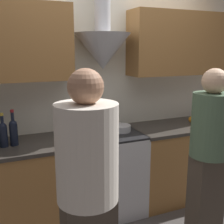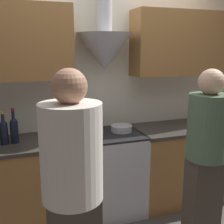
{
  "view_description": "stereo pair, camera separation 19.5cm",
  "coord_description": "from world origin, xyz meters",
  "px_view_note": "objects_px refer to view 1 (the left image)",
  "views": [
    {
      "loc": [
        -1.06,
        -2.25,
        1.74
      ],
      "look_at": [
        0.0,
        0.23,
        1.13
      ],
      "focal_mm": 45.0,
      "sensor_mm": 36.0,
      "label": 1
    },
    {
      "loc": [
        -0.88,
        -2.32,
        1.74
      ],
      "look_at": [
        0.0,
        0.23,
        1.13
      ],
      "focal_mm": 45.0,
      "sensor_mm": 36.0,
      "label": 2
    }
  ],
  "objects_px": {
    "saucepan": "(215,116)",
    "person_foreground_left": "(88,197)",
    "wine_bottle_5": "(14,131)",
    "orange_fruit": "(192,120)",
    "wine_bottle_4": "(3,133)",
    "stock_pot": "(93,127)",
    "mixing_bowl": "(120,128)",
    "stove_range": "(108,172)",
    "person_foreground_right": "(209,157)"
  },
  "relations": [
    {
      "from": "wine_bottle_5",
      "to": "orange_fruit",
      "type": "distance_m",
      "value": 2.02
    },
    {
      "from": "wine_bottle_4",
      "to": "person_foreground_left",
      "type": "bearing_deg",
      "value": -71.02
    },
    {
      "from": "stock_pot",
      "to": "mixing_bowl",
      "type": "distance_m",
      "value": 0.31
    },
    {
      "from": "saucepan",
      "to": "person_foreground_right",
      "type": "relative_size",
      "value": 0.11
    },
    {
      "from": "stove_range",
      "to": "wine_bottle_5",
      "type": "distance_m",
      "value": 1.09
    },
    {
      "from": "stock_pot",
      "to": "orange_fruit",
      "type": "xyz_separation_m",
      "value": [
        1.24,
        -0.02,
        -0.04
      ]
    },
    {
      "from": "wine_bottle_5",
      "to": "stock_pot",
      "type": "bearing_deg",
      "value": 3.16
    },
    {
      "from": "stock_pot",
      "to": "person_foreground_left",
      "type": "distance_m",
      "value": 1.31
    },
    {
      "from": "saucepan",
      "to": "person_foreground_right",
      "type": "distance_m",
      "value": 1.36
    },
    {
      "from": "mixing_bowl",
      "to": "orange_fruit",
      "type": "xyz_separation_m",
      "value": [
        0.94,
        -0.0,
        0.0
      ]
    },
    {
      "from": "saucepan",
      "to": "person_foreground_left",
      "type": "height_order",
      "value": "person_foreground_left"
    },
    {
      "from": "wine_bottle_5",
      "to": "saucepan",
      "type": "height_order",
      "value": "wine_bottle_5"
    },
    {
      "from": "stock_pot",
      "to": "saucepan",
      "type": "xyz_separation_m",
      "value": [
        1.61,
        -0.02,
        -0.03
      ]
    },
    {
      "from": "wine_bottle_5",
      "to": "person_foreground_right",
      "type": "distance_m",
      "value": 1.7
    },
    {
      "from": "saucepan",
      "to": "stove_range",
      "type": "bearing_deg",
      "value": -179.04
    },
    {
      "from": "stove_range",
      "to": "wine_bottle_5",
      "type": "relative_size",
      "value": 2.67
    },
    {
      "from": "mixing_bowl",
      "to": "person_foreground_left",
      "type": "distance_m",
      "value": 1.43
    },
    {
      "from": "wine_bottle_4",
      "to": "wine_bottle_5",
      "type": "height_order",
      "value": "wine_bottle_5"
    },
    {
      "from": "wine_bottle_5",
      "to": "orange_fruit",
      "type": "height_order",
      "value": "wine_bottle_5"
    },
    {
      "from": "orange_fruit",
      "to": "wine_bottle_4",
      "type": "bearing_deg",
      "value": -179.08
    },
    {
      "from": "wine_bottle_5",
      "to": "person_foreground_left",
      "type": "bearing_deg",
      "value": -75.14
    },
    {
      "from": "wine_bottle_4",
      "to": "orange_fruit",
      "type": "distance_m",
      "value": 2.1
    },
    {
      "from": "wine_bottle_5",
      "to": "mixing_bowl",
      "type": "bearing_deg",
      "value": 1.52
    },
    {
      "from": "wine_bottle_4",
      "to": "orange_fruit",
      "type": "height_order",
      "value": "wine_bottle_4"
    },
    {
      "from": "mixing_bowl",
      "to": "orange_fruit",
      "type": "height_order",
      "value": "orange_fruit"
    },
    {
      "from": "orange_fruit",
      "to": "person_foreground_right",
      "type": "bearing_deg",
      "value": -121.8
    },
    {
      "from": "wine_bottle_4",
      "to": "mixing_bowl",
      "type": "bearing_deg",
      "value": 1.9
    },
    {
      "from": "orange_fruit",
      "to": "person_foreground_left",
      "type": "relative_size",
      "value": 0.04
    },
    {
      "from": "wine_bottle_5",
      "to": "stock_pot",
      "type": "relative_size",
      "value": 1.64
    },
    {
      "from": "mixing_bowl",
      "to": "saucepan",
      "type": "distance_m",
      "value": 1.3
    },
    {
      "from": "mixing_bowl",
      "to": "saucepan",
      "type": "bearing_deg",
      "value": -0.22
    },
    {
      "from": "stock_pot",
      "to": "orange_fruit",
      "type": "bearing_deg",
      "value": -0.88
    },
    {
      "from": "wine_bottle_5",
      "to": "wine_bottle_4",
      "type": "bearing_deg",
      "value": -173.56
    },
    {
      "from": "wine_bottle_5",
      "to": "saucepan",
      "type": "distance_m",
      "value": 2.38
    },
    {
      "from": "wine_bottle_4",
      "to": "stock_pot",
      "type": "distance_m",
      "value": 0.87
    },
    {
      "from": "orange_fruit",
      "to": "stove_range",
      "type": "bearing_deg",
      "value": -178.71
    },
    {
      "from": "orange_fruit",
      "to": "person_foreground_left",
      "type": "height_order",
      "value": "person_foreground_left"
    },
    {
      "from": "wine_bottle_5",
      "to": "person_foreground_right",
      "type": "xyz_separation_m",
      "value": [
        1.42,
        -0.94,
        -0.13
      ]
    },
    {
      "from": "wine_bottle_5",
      "to": "saucepan",
      "type": "relative_size",
      "value": 1.87
    },
    {
      "from": "stove_range",
      "to": "saucepan",
      "type": "distance_m",
      "value": 1.53
    },
    {
      "from": "stock_pot",
      "to": "saucepan",
      "type": "relative_size",
      "value": 1.14
    },
    {
      "from": "saucepan",
      "to": "person_foreground_right",
      "type": "xyz_separation_m",
      "value": [
        -0.96,
        -0.96,
        -0.04
      ]
    },
    {
      "from": "wine_bottle_5",
      "to": "orange_fruit",
      "type": "bearing_deg",
      "value": 0.67
    },
    {
      "from": "orange_fruit",
      "to": "person_foreground_left",
      "type": "distance_m",
      "value": 2.08
    },
    {
      "from": "stock_pot",
      "to": "orange_fruit",
      "type": "height_order",
      "value": "stock_pot"
    },
    {
      "from": "person_foreground_left",
      "to": "mixing_bowl",
      "type": "bearing_deg",
      "value": 57.71
    },
    {
      "from": "wine_bottle_4",
      "to": "wine_bottle_5",
      "type": "bearing_deg",
      "value": 6.44
    },
    {
      "from": "person_foreground_left",
      "to": "orange_fruit",
      "type": "bearing_deg",
      "value": 35.29
    },
    {
      "from": "wine_bottle_5",
      "to": "stock_pot",
      "type": "xyz_separation_m",
      "value": [
        0.77,
        0.04,
        -0.06
      ]
    },
    {
      "from": "stove_range",
      "to": "person_foreground_right",
      "type": "height_order",
      "value": "person_foreground_right"
    }
  ]
}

